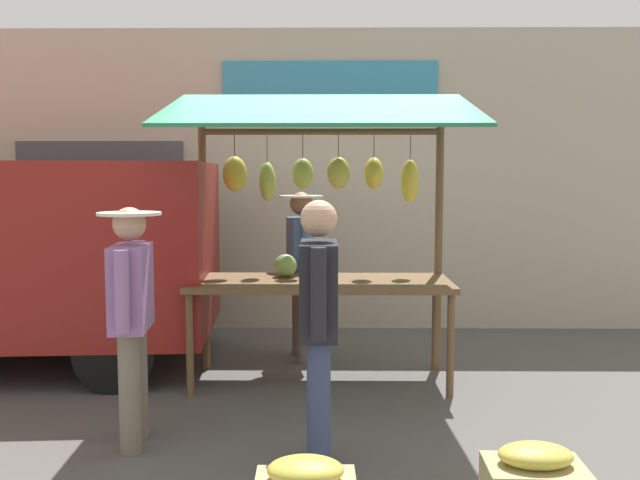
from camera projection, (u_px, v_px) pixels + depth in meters
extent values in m
plane|color=#514F4C|center=(320.00, 381.00, 5.93)|extent=(40.00, 40.00, 0.00)
cube|color=#B2A893|center=(322.00, 181.00, 7.96)|extent=(9.00, 0.25, 3.40)
cube|color=teal|center=(330.00, 87.00, 7.71)|extent=(2.40, 0.06, 0.56)
cube|color=#47474C|center=(102.00, 233.00, 7.91)|extent=(1.90, 0.04, 2.10)
cube|color=brown|center=(320.00, 283.00, 5.85)|extent=(2.20, 0.90, 0.05)
cylinder|color=brown|center=(190.00, 345.00, 5.51)|extent=(0.06, 0.06, 0.83)
cylinder|color=brown|center=(450.00, 346.00, 5.49)|extent=(0.06, 0.06, 0.83)
cylinder|color=brown|center=(207.00, 324.00, 6.29)|extent=(0.06, 0.06, 0.83)
cylinder|color=brown|center=(435.00, 324.00, 6.26)|extent=(0.06, 0.06, 0.83)
cylinder|color=brown|center=(204.00, 241.00, 6.23)|extent=(0.07, 0.07, 2.35)
cylinder|color=brown|center=(439.00, 241.00, 6.20)|extent=(0.07, 0.07, 2.35)
cylinder|color=brown|center=(321.00, 132.00, 6.12)|extent=(2.12, 0.06, 0.06)
cube|color=#23724C|center=(320.00, 109.00, 5.56)|extent=(2.50, 1.46, 0.39)
cylinder|color=brown|center=(410.00, 146.00, 6.11)|extent=(0.01, 0.01, 0.25)
ellipsoid|color=yellow|center=(410.00, 181.00, 6.14)|extent=(0.16, 0.13, 0.38)
cylinder|color=brown|center=(374.00, 144.00, 6.10)|extent=(0.01, 0.01, 0.23)
ellipsoid|color=yellow|center=(374.00, 173.00, 6.13)|extent=(0.20, 0.23, 0.28)
cylinder|color=brown|center=(339.00, 144.00, 6.08)|extent=(0.01, 0.01, 0.22)
ellipsoid|color=gold|center=(338.00, 173.00, 6.10)|extent=(0.21, 0.17, 0.28)
cylinder|color=brown|center=(303.00, 145.00, 6.15)|extent=(0.01, 0.01, 0.23)
ellipsoid|color=#B2CC4C|center=(303.00, 174.00, 6.17)|extent=(0.23, 0.21, 0.27)
cylinder|color=brown|center=(267.00, 147.00, 6.13)|extent=(0.01, 0.01, 0.27)
ellipsoid|color=#B2CC4C|center=(267.00, 182.00, 6.16)|extent=(0.20, 0.22, 0.35)
cylinder|color=brown|center=(234.00, 144.00, 6.12)|extent=(0.01, 0.01, 0.22)
ellipsoid|color=yellow|center=(235.00, 174.00, 6.15)|extent=(0.24, 0.21, 0.31)
sphere|color=#729E4C|center=(285.00, 265.00, 6.02)|extent=(0.20, 0.20, 0.20)
ellipsoid|color=orange|center=(325.00, 270.00, 5.95)|extent=(0.25, 0.26, 0.14)
cylinder|color=#726656|center=(299.00, 315.00, 6.77)|extent=(0.14, 0.14, 0.80)
cylinder|color=#726656|center=(304.00, 321.00, 6.51)|extent=(0.14, 0.14, 0.80)
cube|color=#476B9E|center=(301.00, 248.00, 6.57)|extent=(0.32, 0.52, 0.56)
cylinder|color=#476B9E|center=(296.00, 242.00, 6.86)|extent=(0.09, 0.09, 0.52)
cylinder|color=#476B9E|center=(307.00, 249.00, 6.28)|extent=(0.09, 0.09, 0.52)
sphere|color=#8C664C|center=(301.00, 204.00, 6.53)|extent=(0.22, 0.22, 0.22)
cylinder|color=beige|center=(301.00, 197.00, 6.53)|extent=(0.42, 0.42, 0.02)
cylinder|color=#726656|center=(130.00, 393.00, 4.38)|extent=(0.14, 0.14, 0.77)
cylinder|color=#726656|center=(137.00, 381.00, 4.64)|extent=(0.14, 0.14, 0.77)
cube|color=#93669E|center=(131.00, 287.00, 4.45)|extent=(0.26, 0.49, 0.55)
cylinder|color=#93669E|center=(122.00, 291.00, 4.15)|extent=(0.09, 0.09, 0.50)
cylinder|color=#93669E|center=(139.00, 277.00, 4.73)|extent=(0.09, 0.09, 0.50)
sphere|color=tan|center=(129.00, 224.00, 4.41)|extent=(0.21, 0.21, 0.21)
cylinder|color=beige|center=(129.00, 214.00, 4.40)|extent=(0.40, 0.40, 0.02)
cylinder|color=navy|center=(319.00, 408.00, 4.06)|extent=(0.14, 0.14, 0.80)
cylinder|color=navy|center=(319.00, 394.00, 4.32)|extent=(0.14, 0.14, 0.80)
cube|color=black|center=(319.00, 289.00, 4.13)|extent=(0.22, 0.49, 0.57)
cylinder|color=black|center=(318.00, 294.00, 3.82)|extent=(0.09, 0.09, 0.52)
cylinder|color=black|center=(319.00, 278.00, 4.43)|extent=(0.09, 0.09, 0.52)
sphere|color=tan|center=(319.00, 219.00, 4.09)|extent=(0.22, 0.22, 0.22)
cylinder|color=black|center=(115.00, 352.00, 5.62)|extent=(0.67, 0.23, 0.66)
cylinder|color=black|center=(152.00, 312.00, 7.27)|extent=(0.67, 0.23, 0.66)
ellipsoid|color=gold|center=(305.00, 470.00, 3.29)|extent=(0.37, 0.27, 0.12)
ellipsoid|color=gold|center=(536.00, 455.00, 3.57)|extent=(0.39, 0.27, 0.12)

